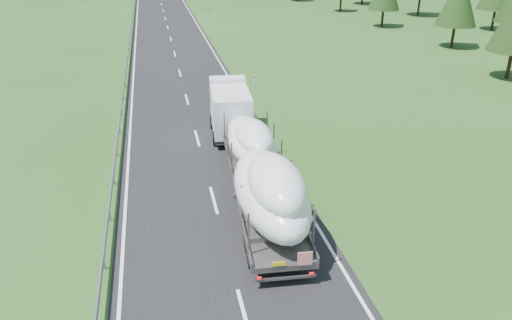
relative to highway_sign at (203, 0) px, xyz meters
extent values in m
plane|color=#224617|center=(-7.20, -80.00, -1.81)|extent=(400.00, 400.00, 0.00)
cube|color=silver|center=(-0.70, -50.00, -1.31)|extent=(0.12, 0.07, 1.00)
cube|color=black|center=(-0.70, -50.00, -0.99)|extent=(0.13, 0.08, 0.12)
cube|color=silver|center=(-0.70, 0.00, -1.31)|extent=(0.12, 0.07, 1.00)
cube|color=black|center=(-0.70, 0.00, -0.99)|extent=(0.13, 0.08, 0.12)
cylinder|color=slate|center=(0.00, 0.00, -0.81)|extent=(0.08, 0.08, 2.00)
cylinder|color=black|center=(39.21, -28.50, -0.09)|extent=(0.36, 0.36, 3.45)
cylinder|color=black|center=(35.48, -13.50, 0.26)|extent=(0.36, 0.36, 4.13)
cylinder|color=black|center=(24.05, -52.52, -0.23)|extent=(0.36, 0.36, 3.16)
cylinder|color=black|center=(26.76, -38.26, -0.25)|extent=(0.36, 0.36, 3.11)
cylinder|color=black|center=(24.60, -22.70, -0.33)|extent=(0.36, 0.36, 2.96)
cylinder|color=black|center=(24.21, -6.01, -0.47)|extent=(0.36, 0.36, 2.68)
cube|color=silver|center=(-4.83, -62.12, 0.11)|extent=(2.85, 5.20, 2.82)
cube|color=black|center=(-4.83, -59.55, 0.61)|extent=(2.32, 0.24, 1.41)
cube|color=silver|center=(-4.83, -59.90, 1.67)|extent=(2.60, 1.38, 0.30)
cube|color=#5B5856|center=(-4.83, -63.13, -1.25)|extent=(2.72, 3.19, 0.25)
cylinder|color=black|center=(-5.99, -60.31, -1.30)|extent=(0.42, 1.03, 1.01)
cylinder|color=black|center=(-3.67, -60.31, -1.30)|extent=(0.42, 1.03, 1.01)
cylinder|color=black|center=(-5.99, -63.53, -1.30)|extent=(0.42, 1.03, 1.01)
cylinder|color=black|center=(-3.67, -63.53, -1.30)|extent=(0.42, 1.03, 1.01)
cube|color=#5B5856|center=(-4.83, -71.70, -0.88)|extent=(3.67, 14.27, 0.26)
cube|color=#5B5856|center=(-6.17, -71.70, -0.63)|extent=(1.01, 14.09, 0.24)
cube|color=#5B5856|center=(-3.49, -71.70, -0.63)|extent=(1.01, 14.09, 0.24)
cube|color=#5B5856|center=(-6.17, -77.76, 0.21)|extent=(0.08, 0.08, 1.92)
cube|color=#5B5856|center=(-3.49, -77.76, 0.21)|extent=(0.08, 0.08, 1.92)
cube|color=#5B5856|center=(-6.17, -75.34, 0.21)|extent=(0.08, 0.08, 1.92)
cube|color=#5B5856|center=(-3.49, -75.34, 0.21)|extent=(0.08, 0.08, 1.92)
cube|color=#5B5856|center=(-6.17, -72.91, 0.21)|extent=(0.08, 0.08, 1.92)
cube|color=#5B5856|center=(-3.49, -72.91, 0.21)|extent=(0.08, 0.08, 1.92)
cube|color=#5B5856|center=(-6.17, -70.49, 0.21)|extent=(0.08, 0.08, 1.92)
cube|color=#5B5856|center=(-3.49, -70.49, 0.21)|extent=(0.08, 0.08, 1.92)
cube|color=#5B5856|center=(-6.17, -68.07, 0.21)|extent=(0.08, 0.08, 1.92)
cube|color=#5B5856|center=(-3.49, -68.07, 0.21)|extent=(0.08, 0.08, 1.92)
cube|color=#5B5856|center=(-6.17, -65.65, 0.21)|extent=(0.08, 0.08, 1.92)
cube|color=#5B5856|center=(-3.49, -65.65, 0.21)|extent=(0.08, 0.08, 1.92)
cylinder|color=black|center=(-5.94, -77.15, -1.30)|extent=(0.47, 1.03, 1.01)
cylinder|color=black|center=(-3.72, -77.15, -1.30)|extent=(0.47, 1.03, 1.01)
cylinder|color=black|center=(-5.94, -75.94, -1.30)|extent=(0.47, 1.03, 1.01)
cylinder|color=black|center=(-3.72, -75.94, -1.30)|extent=(0.47, 1.03, 1.01)
cube|color=#5B5856|center=(-4.83, -78.71, -1.35)|extent=(2.52, 0.29, 0.12)
cube|color=red|center=(-4.07, -78.79, -0.45)|extent=(0.61, 0.08, 0.61)
cube|color=yellow|center=(-5.13, -78.79, -0.60)|extent=(0.56, 0.08, 0.18)
cube|color=red|center=(-5.89, -78.79, -1.20)|extent=(0.19, 0.07, 0.10)
cube|color=red|center=(-3.77, -78.79, -1.20)|extent=(0.19, 0.07, 0.10)
ellipsoid|color=white|center=(-4.83, -74.93, 0.54)|extent=(3.58, 8.11, 2.57)
ellipsoid|color=white|center=(-4.83, -75.92, 1.44)|extent=(2.66, 5.16, 2.06)
ellipsoid|color=white|center=(-4.83, -68.07, 0.21)|extent=(3.11, 7.25, 1.91)
ellipsoid|color=white|center=(-4.83, -68.96, 0.87)|extent=(2.30, 4.62, 1.53)
camera|label=1|loc=(-9.73, -94.28, 11.23)|focal=35.00mm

